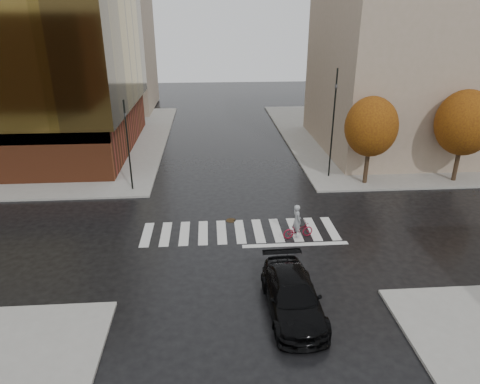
# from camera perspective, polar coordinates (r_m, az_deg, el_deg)

# --- Properties ---
(ground) EXTENTS (120.00, 120.00, 0.00)m
(ground) POSITION_cam_1_polar(r_m,az_deg,el_deg) (25.18, 0.08, -5.81)
(ground) COLOR black
(ground) RESTS_ON ground
(sidewalk_nw) EXTENTS (30.00, 30.00, 0.15)m
(sidewalk_nw) POSITION_cam_1_polar(r_m,az_deg,el_deg) (48.69, -27.61, 5.94)
(sidewalk_nw) COLOR gray
(sidewalk_nw) RESTS_ON ground
(sidewalk_ne) EXTENTS (30.00, 30.00, 0.15)m
(sidewalk_ne) POSITION_cam_1_polar(r_m,az_deg,el_deg) (50.09, 23.03, 7.15)
(sidewalk_ne) COLOR gray
(sidewalk_ne) RESTS_ON ground
(crosswalk) EXTENTS (12.00, 3.00, 0.01)m
(crosswalk) POSITION_cam_1_polar(r_m,az_deg,el_deg) (25.61, 0.00, -5.27)
(crosswalk) COLOR silver
(crosswalk) RESTS_ON ground
(building_ne_tan) EXTENTS (16.00, 16.00, 18.00)m
(building_ne_tan) POSITION_cam_1_polar(r_m,az_deg,el_deg) (43.37, 22.36, 17.36)
(building_ne_tan) COLOR gray
(building_ne_tan) RESTS_ON sidewalk_ne
(building_nw_far) EXTENTS (14.00, 12.00, 20.00)m
(building_nw_far) POSITION_cam_1_polar(r_m,az_deg,el_deg) (60.79, -19.01, 19.86)
(building_nw_far) COLOR gray
(building_nw_far) RESTS_ON sidewalk_nw
(tree_ne_a) EXTENTS (3.80, 3.80, 6.50)m
(tree_ne_a) POSITION_cam_1_polar(r_m,az_deg,el_deg) (32.56, 17.09, 8.30)
(tree_ne_a) COLOR black
(tree_ne_a) RESTS_ON sidewalk_ne
(tree_ne_b) EXTENTS (4.20, 4.20, 6.89)m
(tree_ne_b) POSITION_cam_1_polar(r_m,az_deg,el_deg) (35.64, 27.79, 8.15)
(tree_ne_b) COLOR black
(tree_ne_b) RESTS_ON sidewalk_ne
(sedan) EXTENTS (2.38, 5.55, 1.59)m
(sedan) POSITION_cam_1_polar(r_m,az_deg,el_deg) (19.08, 7.04, -13.57)
(sedan) COLOR black
(sedan) RESTS_ON ground
(cyclist) EXTENTS (1.90, 1.01, 2.06)m
(cyclist) POSITION_cam_1_polar(r_m,az_deg,el_deg) (24.89, 7.69, -4.57)
(cyclist) COLOR maroon
(cyclist) RESTS_ON ground
(traffic_light_nw) EXTENTS (0.18, 0.16, 6.49)m
(traffic_light_nw) POSITION_cam_1_polar(r_m,az_deg,el_deg) (31.12, -14.75, 6.59)
(traffic_light_nw) COLOR black
(traffic_light_nw) RESTS_ON sidewalk_nw
(traffic_light_ne) EXTENTS (0.20, 0.23, 8.24)m
(traffic_light_ne) POSITION_cam_1_polar(r_m,az_deg,el_deg) (33.17, 12.38, 9.93)
(traffic_light_ne) COLOR black
(traffic_light_ne) RESTS_ON sidewalk_ne
(fire_hydrant) EXTENTS (0.28, 0.28, 0.79)m
(fire_hydrant) POSITION_cam_1_polar(r_m,az_deg,el_deg) (35.01, -17.55, 2.58)
(fire_hydrant) COLOR #C2970B
(fire_hydrant) RESTS_ON sidewalk_nw
(manhole) EXTENTS (0.80, 0.80, 0.01)m
(manhole) POSITION_cam_1_polar(r_m,az_deg,el_deg) (26.92, -1.21, -3.80)
(manhole) COLOR #3C2B15
(manhole) RESTS_ON ground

